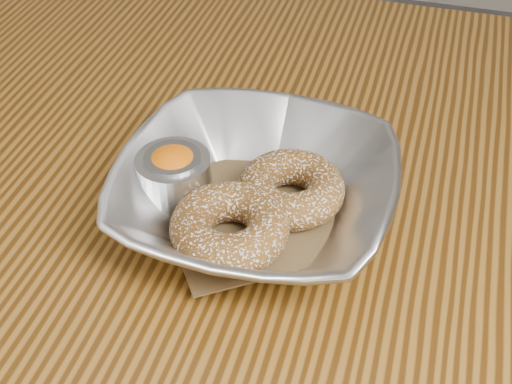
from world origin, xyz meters
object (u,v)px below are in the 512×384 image
(serving_bowl, at_px, (256,194))
(donut_back, at_px, (291,189))
(table, at_px, (210,266))
(donut_front, at_px, (230,227))
(ramekin, at_px, (174,175))

(serving_bowl, height_order, donut_back, serving_bowl)
(table, bearing_deg, donut_front, -56.46)
(table, relative_size, ramekin, 19.59)
(serving_bowl, height_order, ramekin, ramekin)
(table, xyz_separation_m, ramekin, (-0.02, -0.03, 0.13))
(table, xyz_separation_m, donut_front, (0.04, -0.07, 0.13))
(serving_bowl, height_order, donut_front, serving_bowl)
(table, height_order, donut_back, donut_back)
(table, height_order, donut_front, donut_front)
(serving_bowl, relative_size, ramekin, 3.64)
(donut_back, bearing_deg, donut_front, -120.50)
(table, relative_size, donut_back, 13.77)
(table, relative_size, donut_front, 13.02)
(donut_front, xyz_separation_m, ramekin, (-0.06, 0.04, 0.01))
(ramekin, bearing_deg, serving_bowl, 1.11)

